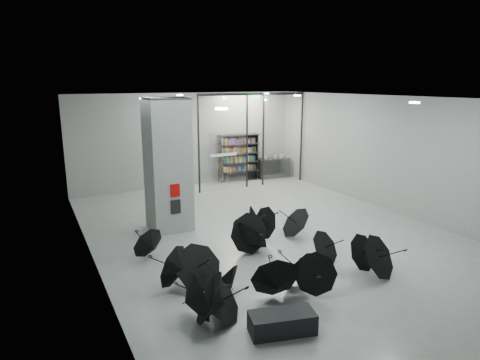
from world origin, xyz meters
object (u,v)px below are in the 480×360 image
bookshelf (238,158)px  umbrella_cluster (259,261)px  column (168,165)px  shop_counter (273,168)px  bench (282,323)px

bookshelf → umbrella_cluster: bearing=-105.8°
column → shop_counter: bearing=34.7°
bench → shop_counter: 12.65m
column → umbrella_cluster: bearing=-78.0°
bench → shop_counter: size_ratio=0.78×
shop_counter → umbrella_cluster: bearing=-119.3°
bench → bookshelf: bookshelf is taller
bookshelf → shop_counter: bearing=1.6°
bench → shop_counter: shop_counter is taller
shop_counter → umbrella_cluster: size_ratio=0.27×
column → bench: column is taller
bookshelf → shop_counter: 1.85m
column → bookshelf: (4.83, 4.75, -0.94)m
shop_counter → umbrella_cluster: 10.33m
shop_counter → umbrella_cluster: (-5.70, -8.62, -0.14)m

